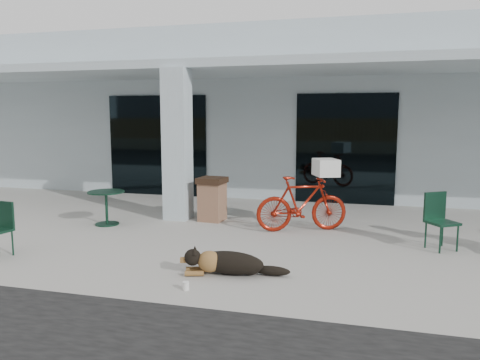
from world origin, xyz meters
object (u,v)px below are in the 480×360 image
(trash_receptacle, at_px, (212,199))
(cafe_chair_far_a, at_px, (442,222))
(dog, at_px, (230,261))
(cafe_table_near, at_px, (107,208))
(bicycle, at_px, (302,204))

(trash_receptacle, bearing_deg, cafe_chair_far_a, -14.12)
(dog, bearing_deg, cafe_chair_far_a, 18.14)
(trash_receptacle, bearing_deg, dog, -67.65)
(cafe_table_near, distance_m, cafe_chair_far_a, 6.19)
(trash_receptacle, bearing_deg, cafe_table_near, -154.98)
(bicycle, relative_size, cafe_table_near, 2.40)
(dog, distance_m, cafe_table_near, 3.89)
(dog, height_order, trash_receptacle, trash_receptacle)
(cafe_table_near, bearing_deg, dog, -34.67)
(cafe_chair_far_a, bearing_deg, trash_receptacle, 132.88)
(dog, xyz_separation_m, cafe_table_near, (-3.20, 2.21, 0.15))
(bicycle, xyz_separation_m, trash_receptacle, (-1.91, 0.41, -0.07))
(bicycle, height_order, cafe_table_near, bicycle)
(dog, bearing_deg, bicycle, 60.76)
(dog, xyz_separation_m, trash_receptacle, (-1.28, 3.11, 0.27))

